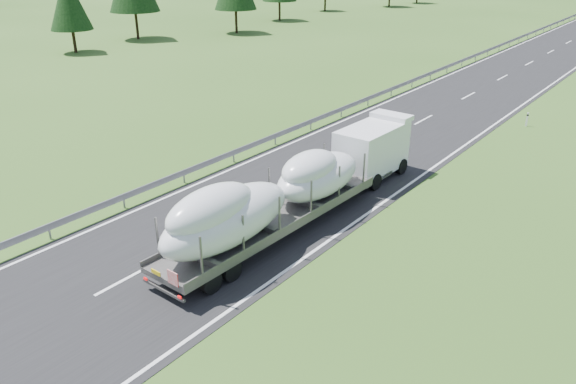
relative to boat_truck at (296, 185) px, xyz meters
The scene contains 3 objects.
ground 8.36m from the boat_truck, 107.26° to the right, with size 400.00×400.00×0.00m, color #2F501A.
guardrail 92.51m from the boat_truck, 94.78° to the left, with size 0.10×400.00×0.76m.
boat_truck is the anchor object (origin of this frame).
Camera 1 is at (16.24, -11.04, 11.95)m, focal length 35.00 mm.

